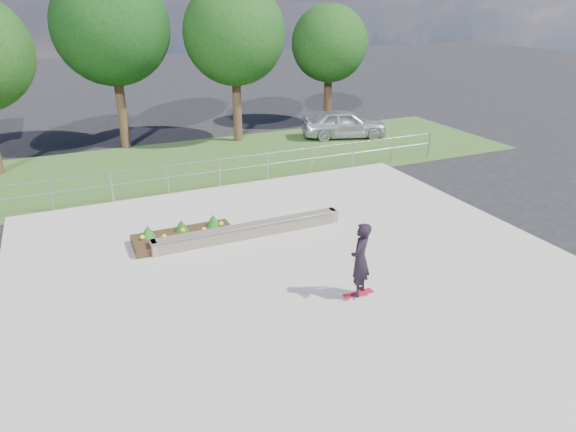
{
  "coord_description": "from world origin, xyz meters",
  "views": [
    {
      "loc": [
        -5.32,
        -10.77,
        6.85
      ],
      "look_at": [
        0.2,
        1.5,
        1.1
      ],
      "focal_mm": 32.0,
      "sensor_mm": 36.0,
      "label": 1
    }
  ],
  "objects_px": {
    "planter_bed": "(184,235)",
    "skateboarder": "(360,260)",
    "grind_ledge": "(250,230)",
    "parked_car": "(344,124)"
  },
  "relations": [
    {
      "from": "grind_ledge",
      "to": "planter_bed",
      "type": "height_order",
      "value": "planter_bed"
    },
    {
      "from": "grind_ledge",
      "to": "parked_car",
      "type": "bearing_deg",
      "value": 47.31
    },
    {
      "from": "grind_ledge",
      "to": "skateboarder",
      "type": "height_order",
      "value": "skateboarder"
    },
    {
      "from": "planter_bed",
      "to": "skateboarder",
      "type": "height_order",
      "value": "skateboarder"
    },
    {
      "from": "grind_ledge",
      "to": "planter_bed",
      "type": "xyz_separation_m",
      "value": [
        -1.92,
        0.52,
        -0.02
      ]
    },
    {
      "from": "parked_car",
      "to": "grind_ledge",
      "type": "bearing_deg",
      "value": 154.94
    },
    {
      "from": "planter_bed",
      "to": "skateboarder",
      "type": "relative_size",
      "value": 1.53
    },
    {
      "from": "skateboarder",
      "to": "parked_car",
      "type": "height_order",
      "value": "skateboarder"
    },
    {
      "from": "parked_car",
      "to": "skateboarder",
      "type": "bearing_deg",
      "value": 169.0
    },
    {
      "from": "grind_ledge",
      "to": "planter_bed",
      "type": "distance_m",
      "value": 1.99
    }
  ]
}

